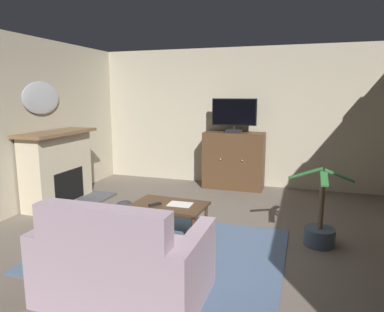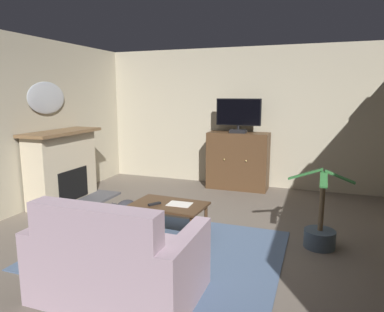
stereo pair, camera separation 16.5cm
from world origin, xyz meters
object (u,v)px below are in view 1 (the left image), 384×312
object	(u,v)px
sofa_floral	(123,265)
potted_plant_tall_palm_by_window	(320,230)
folded_newspaper	(180,204)
coffee_table	(169,208)
wall_mirror_oval	(41,98)
tv_remote	(155,204)
fireplace	(59,170)
tv_cabinet	(234,161)
cat	(122,208)
television	(234,115)

from	to	relation	value
sofa_floral	potted_plant_tall_palm_by_window	bearing A→B (deg)	45.35
folded_newspaper	coffee_table	bearing A→B (deg)	-170.91
wall_mirror_oval	tv_remote	bearing A→B (deg)	-19.32
wall_mirror_oval	coffee_table	bearing A→B (deg)	-16.16
fireplace	tv_cabinet	bearing A→B (deg)	36.32
fireplace	sofa_floral	xyz separation A→B (m)	(2.36, -2.16, -0.25)
tv_cabinet	potted_plant_tall_palm_by_window	size ratio (longest dim) A/B	1.19
coffee_table	potted_plant_tall_palm_by_window	bearing A→B (deg)	9.22
sofa_floral	wall_mirror_oval	bearing A→B (deg)	140.33
fireplace	folded_newspaper	bearing A→B (deg)	-16.30
potted_plant_tall_palm_by_window	cat	xyz separation A→B (m)	(-2.84, 0.25, -0.09)
television	sofa_floral	world-z (taller)	television
fireplace	television	bearing A→B (deg)	35.54
tv_cabinet	coffee_table	xyz separation A→B (m)	(-0.32, -2.60, -0.14)
tv_remote	wall_mirror_oval	bearing A→B (deg)	-75.53
wall_mirror_oval	television	distance (m)	3.36
fireplace	tv_remote	world-z (taller)	fireplace
coffee_table	folded_newspaper	world-z (taller)	folded_newspaper
wall_mirror_oval	sofa_floral	distance (m)	3.67
tv_cabinet	sofa_floral	size ratio (longest dim) A/B	0.80
potted_plant_tall_palm_by_window	folded_newspaper	bearing A→B (deg)	-170.88
tv_cabinet	television	bearing A→B (deg)	-90.00
television	fireplace	bearing A→B (deg)	-144.46
tv_remote	potted_plant_tall_palm_by_window	world-z (taller)	potted_plant_tall_palm_by_window
fireplace	potted_plant_tall_palm_by_window	distance (m)	4.11
television	potted_plant_tall_palm_by_window	size ratio (longest dim) A/B	0.87
fireplace	television	world-z (taller)	television
tv_remote	television	bearing A→B (deg)	-156.41
folded_newspaper	cat	distance (m)	1.30
potted_plant_tall_palm_by_window	cat	world-z (taller)	potted_plant_tall_palm_by_window
tv_remote	potted_plant_tall_palm_by_window	size ratio (longest dim) A/B	0.18
fireplace	coffee_table	size ratio (longest dim) A/B	1.54
sofa_floral	potted_plant_tall_palm_by_window	xyz separation A→B (m)	(1.72, 1.74, -0.13)
tv_cabinet	coffee_table	bearing A→B (deg)	-96.99
tv_remote	sofa_floral	xyz separation A→B (m)	(0.27, -1.34, -0.12)
fireplace	tv_cabinet	distance (m)	3.17
folded_newspaper	sofa_floral	xyz separation A→B (m)	(-0.02, -1.46, -0.11)
wall_mirror_oval	tv_remote	distance (m)	2.79
cat	sofa_floral	bearing A→B (deg)	-60.62
television	sofa_floral	xyz separation A→B (m)	(-0.20, -3.99, -1.11)
television	sofa_floral	size ratio (longest dim) A/B	0.59
fireplace	tv_cabinet	size ratio (longest dim) A/B	1.29
tv_cabinet	tv_remote	bearing A→B (deg)	-100.01
television	folded_newspaper	size ratio (longest dim) A/B	2.81
television	potted_plant_tall_palm_by_window	world-z (taller)	television
fireplace	tv_remote	size ratio (longest dim) A/B	8.73
television	coffee_table	bearing A→B (deg)	-97.14
wall_mirror_oval	potted_plant_tall_palm_by_window	xyz separation A→B (m)	(4.32, -0.42, -1.56)
cat	tv_remote	bearing A→B (deg)	-37.45
folded_newspaper	sofa_floral	bearing A→B (deg)	-92.10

